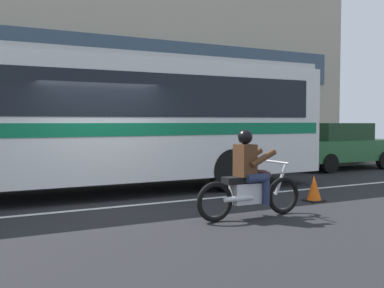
{
  "coord_description": "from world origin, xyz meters",
  "views": [
    {
      "loc": [
        -2.63,
        -9.12,
        1.71
      ],
      "look_at": [
        1.81,
        -0.64,
        1.22
      ],
      "focal_mm": 41.85,
      "sensor_mm": 36.0,
      "label": 1
    }
  ],
  "objects_px": {
    "parked_sedan_curbside": "(339,145)",
    "traffic_cone": "(314,189)",
    "fire_hydrant": "(163,158)",
    "motorcycle_with_rider": "(250,181)",
    "transit_bus": "(80,114)"
  },
  "relations": [
    {
      "from": "parked_sedan_curbside",
      "to": "traffic_cone",
      "type": "distance_m",
      "value": 7.02
    },
    {
      "from": "fire_hydrant",
      "to": "traffic_cone",
      "type": "relative_size",
      "value": 1.36
    },
    {
      "from": "parked_sedan_curbside",
      "to": "fire_hydrant",
      "type": "relative_size",
      "value": 5.67
    },
    {
      "from": "parked_sedan_curbside",
      "to": "fire_hydrant",
      "type": "bearing_deg",
      "value": 166.61
    },
    {
      "from": "motorcycle_with_rider",
      "to": "parked_sedan_curbside",
      "type": "xyz_separation_m",
      "value": [
        7.51,
        5.24,
        0.19
      ]
    },
    {
      "from": "traffic_cone",
      "to": "parked_sedan_curbside",
      "type": "bearing_deg",
      "value": 40.21
    },
    {
      "from": "transit_bus",
      "to": "traffic_cone",
      "type": "relative_size",
      "value": 22.11
    },
    {
      "from": "transit_bus",
      "to": "motorcycle_with_rider",
      "type": "relative_size",
      "value": 5.68
    },
    {
      "from": "transit_bus",
      "to": "motorcycle_with_rider",
      "type": "height_order",
      "value": "transit_bus"
    },
    {
      "from": "transit_bus",
      "to": "traffic_cone",
      "type": "distance_m",
      "value": 5.5
    },
    {
      "from": "motorcycle_with_rider",
      "to": "fire_hydrant",
      "type": "bearing_deg",
      "value": 78.9
    },
    {
      "from": "transit_bus",
      "to": "traffic_cone",
      "type": "xyz_separation_m",
      "value": [
        4.22,
        -3.13,
        -1.63
      ]
    },
    {
      "from": "transit_bus",
      "to": "fire_hydrant",
      "type": "height_order",
      "value": "transit_bus"
    },
    {
      "from": "motorcycle_with_rider",
      "to": "parked_sedan_curbside",
      "type": "distance_m",
      "value": 9.16
    },
    {
      "from": "motorcycle_with_rider",
      "to": "fire_hydrant",
      "type": "distance_m",
      "value": 6.85
    }
  ]
}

